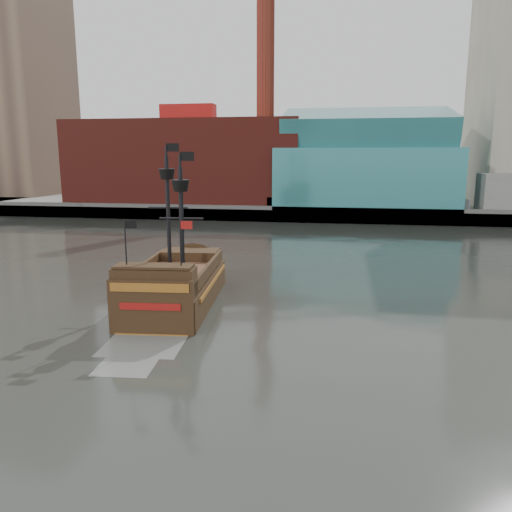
# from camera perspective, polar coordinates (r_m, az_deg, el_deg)

# --- Properties ---
(ground) EXTENTS (400.00, 400.00, 0.00)m
(ground) POSITION_cam_1_polar(r_m,az_deg,el_deg) (22.72, -7.75, -16.54)
(ground) COLOR #262823
(ground) RESTS_ON ground
(promenade_far) EXTENTS (220.00, 60.00, 2.00)m
(promenade_far) POSITION_cam_1_polar(r_m,az_deg,el_deg) (111.70, 6.53, 6.26)
(promenade_far) COLOR slate
(promenade_far) RESTS_ON ground
(seawall) EXTENTS (220.00, 1.00, 2.60)m
(seawall) POSITION_cam_1_polar(r_m,az_deg,el_deg) (82.38, 5.34, 4.74)
(seawall) COLOR #4C4C49
(seawall) RESTS_ON ground
(skyline) EXTENTS (149.00, 45.00, 62.00)m
(skyline) POSITION_cam_1_polar(r_m,az_deg,el_deg) (104.63, 9.59, 18.78)
(skyline) COLOR brown
(skyline) RESTS_ON promenade_far
(pirate_ship) EXTENTS (6.42, 16.91, 12.37)m
(pirate_ship) POSITION_cam_1_polar(r_m,az_deg,el_deg) (36.56, -9.16, -3.85)
(pirate_ship) COLOR black
(pirate_ship) RESTS_ON ground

